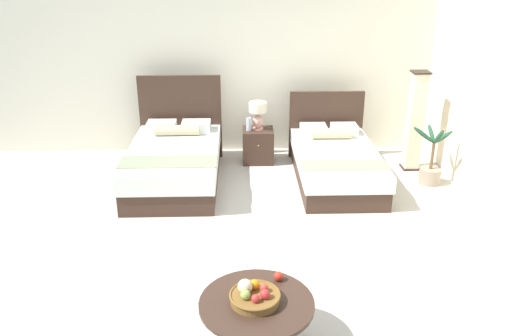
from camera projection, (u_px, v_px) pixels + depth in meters
name	position (u px, v px, depth m)	size (l,w,h in m)	color
ground_plane	(260.00, 238.00, 5.99)	(9.42, 9.62, 0.02)	beige
wall_back	(253.00, 62.00, 8.21)	(9.42, 0.12, 2.90)	silver
bed_near_window	(175.00, 161.00, 7.34)	(1.27, 2.13, 1.33)	#3B271D
bed_near_corner	(335.00, 162.00, 7.42)	(1.16, 2.08, 1.07)	#3B271D
nightstand	(258.00, 145.00, 8.09)	(0.47, 0.47, 0.53)	#3B271D
table_lamp	(258.00, 112.00, 7.90)	(0.28, 0.28, 0.43)	#D0998A
vase	(249.00, 124.00, 7.91)	(0.08, 0.08, 0.21)	#B0BDCF
coffee_table	(257.00, 314.00, 4.17)	(0.93, 0.93, 0.46)	#3B271D
fruit_bowl	(254.00, 296.00, 4.10)	(0.41, 0.41, 0.18)	brown
loose_apple	(278.00, 276.00, 4.38)	(0.08, 0.08, 0.08)	red
floor_lamp_corner	(415.00, 122.00, 7.63)	(0.25, 0.25, 1.49)	#33271F
potted_palm	(430.00, 168.00, 7.31)	(0.60, 0.48, 0.88)	gray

